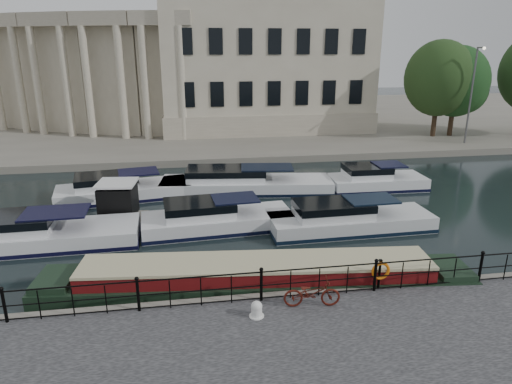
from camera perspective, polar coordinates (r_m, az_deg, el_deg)
The scene contains 12 objects.
ground_plane at distance 17.96m, azimuth -0.58°, elevation -11.19°, with size 160.00×160.00×0.00m, color black.
far_bank at distance 55.23m, azimuth -6.66°, elevation 8.95°, with size 120.00×42.00×0.55m, color #6B665B.
railing at distance 15.44m, azimuth 0.67°, elevation -11.30°, with size 24.14×0.14×1.22m.
civic_building at distance 50.29m, azimuth -7.88°, elevation 15.78°, with size 53.55×31.84×16.85m.
lamp_posts at distance 46.14m, azimuth 29.37°, elevation 10.75°, with size 8.24×1.55×8.07m.
bicycle at distance 15.32m, azimuth 7.00°, elevation -12.40°, with size 0.65×1.85×0.97m, color #4A140D.
mooring_bollard at distance 14.82m, azimuth 0.07°, elevation -14.46°, with size 0.48×0.48×0.54m.
life_ring_post at distance 16.65m, azimuth 15.30°, elevation -9.53°, with size 0.68×0.19×1.10m.
narrowboat at distance 17.26m, azimuth 0.13°, elevation -11.10°, with size 16.22×3.72×1.59m.
harbour_hut at distance 24.56m, azimuth -16.81°, elevation -1.37°, with size 2.83×2.45×2.16m.
cabin_cruisers at distance 25.08m, azimuth -5.23°, elevation -1.68°, with size 26.89×10.35×1.99m.
trees at distance 47.91m, azimuth 26.94°, elevation 12.46°, with size 15.75×7.46×9.59m.
Camera 1 is at (-2.30, -15.54, 8.72)m, focal length 32.00 mm.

